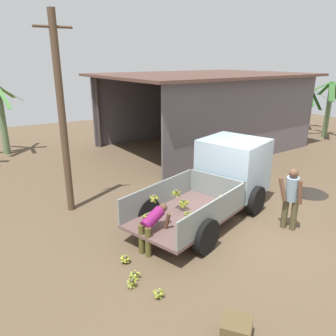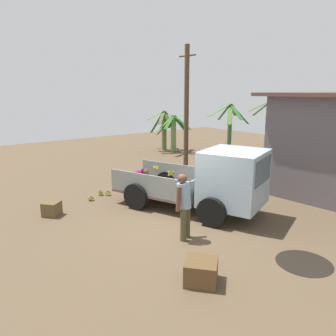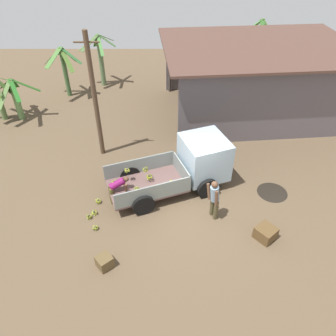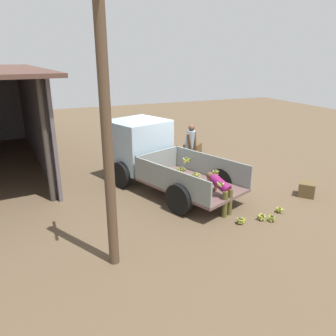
{
  "view_description": "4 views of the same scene",
  "coord_description": "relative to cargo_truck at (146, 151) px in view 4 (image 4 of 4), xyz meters",
  "views": [
    {
      "loc": [
        -5.89,
        -5.97,
        4.33
      ],
      "look_at": [
        -1.57,
        1.57,
        1.42
      ],
      "focal_mm": 35.0,
      "sensor_mm": 36.0,
      "label": 1
    },
    {
      "loc": [
        6.71,
        -5.86,
        3.73
      ],
      "look_at": [
        -1.32,
        0.3,
        1.32
      ],
      "focal_mm": 35.0,
      "sensor_mm": 36.0,
      "label": 2
    },
    {
      "loc": [
        -0.89,
        -9.26,
        9.0
      ],
      "look_at": [
        -0.89,
        0.74,
        1.1
      ],
      "focal_mm": 35.0,
      "sensor_mm": 36.0,
      "label": 3
    },
    {
      "loc": [
        -9.75,
        4.54,
        4.08
      ],
      "look_at": [
        -1.31,
        0.98,
        0.92
      ],
      "focal_mm": 35.0,
      "sensor_mm": 36.0,
      "label": 4
    }
  ],
  "objects": [
    {
      "name": "banana_bunch_on_ground_3",
      "position": [
        -3.82,
        -1.82,
        -0.98
      ],
      "size": [
        0.22,
        0.22,
        0.19
      ],
      "color": "brown",
      "rests_on": "ground"
    },
    {
      "name": "person_worker_loading",
      "position": [
        -3.0,
        -1.04,
        -0.41
      ],
      "size": [
        0.83,
        0.69,
        1.08
      ],
      "rotation": [
        0.0,
        0.0,
        0.34
      ],
      "color": "brown",
      "rests_on": "ground"
    },
    {
      "name": "wooden_crate_1",
      "position": [
        2.33,
        -2.92,
        -0.85
      ],
      "size": [
        0.89,
        0.89,
        0.46
      ],
      "primitive_type": "cube",
      "rotation": [
        0.0,
        0.0,
        3.85
      ],
      "color": "brown",
      "rests_on": "ground"
    },
    {
      "name": "banana_palm_1",
      "position": [
        11.05,
        4.53,
        0.63
      ],
      "size": [
        2.34,
        2.5,
        3.14
      ],
      "color": "#5C764D",
      "rests_on": "ground"
    },
    {
      "name": "person_foreground_visitor",
      "position": [
        0.6,
        -1.92,
        -0.13
      ],
      "size": [
        0.55,
        0.59,
        1.71
      ],
      "rotation": [
        0.0,
        0.0,
        3.6
      ],
      "color": "#4B452B",
      "rests_on": "ground"
    },
    {
      "name": "ground",
      "position": [
        -0.16,
        -1.14,
        -1.08
      ],
      "size": [
        36.0,
        36.0,
        0.0
      ],
      "primitive_type": "plane",
      "color": "brown"
    },
    {
      "name": "utility_pole",
      "position": [
        -4.12,
        2.17,
        1.74
      ],
      "size": [
        0.99,
        0.2,
        5.55
      ],
      "color": "#503B2A",
      "rests_on": "ground"
    },
    {
      "name": "banana_bunch_on_ground_0",
      "position": [
        -3.65,
        -2.55,
        -0.99
      ],
      "size": [
        0.21,
        0.21,
        0.17
      ],
      "color": "brown",
      "rests_on": "ground"
    },
    {
      "name": "wooden_crate_0",
      "position": [
        -3.07,
        -4.09,
        -0.87
      ],
      "size": [
        0.65,
        0.65,
        0.43
      ],
      "primitive_type": "cube",
      "rotation": [
        0.0,
        0.0,
        2.28
      ],
      "color": "brown",
      "rests_on": "ground"
    },
    {
      "name": "mud_patch_0",
      "position": [
        3.18,
        -0.61,
        -1.08
      ],
      "size": [
        1.22,
        1.22,
        0.01
      ],
      "primitive_type": "cylinder",
      "color": "black",
      "rests_on": "ground"
    },
    {
      "name": "banana_bunch_on_ground_2",
      "position": [
        -3.77,
        -1.2,
        -0.98
      ],
      "size": [
        0.23,
        0.23,
        0.19
      ],
      "color": "brown",
      "rests_on": "ground"
    },
    {
      "name": "cargo_truck",
      "position": [
        0.0,
        0.0,
        0.0
      ],
      "size": [
        5.08,
        3.36,
        2.05
      ],
      "rotation": [
        0.0,
        0.0,
        0.36
      ],
      "color": "brown",
      "rests_on": "ground"
    },
    {
      "name": "banana_bunch_on_ground_1",
      "position": [
        -3.97,
        -2.02,
        -0.98
      ],
      "size": [
        0.21,
        0.2,
        0.19
      ],
      "color": "brown",
      "rests_on": "ground"
    }
  ]
}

